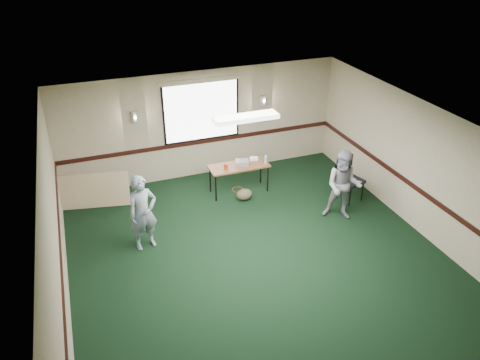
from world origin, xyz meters
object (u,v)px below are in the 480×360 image
object	(u,v)px
folding_table	(239,167)
conference_chair	(348,175)
person_left	(143,213)
projector	(242,163)
person_right	(343,186)

from	to	relation	value
folding_table	conference_chair	bearing A→B (deg)	-26.62
folding_table	person_left	world-z (taller)	person_left
projector	person_right	xyz separation A→B (m)	(1.62, -1.84, 0.04)
conference_chair	person_right	distance (m)	0.90
projector	person_left	bearing A→B (deg)	-135.17
projector	conference_chair	distance (m)	2.47
folding_table	person_right	world-z (taller)	person_right
folding_table	person_left	distance (m)	2.85
person_right	projector	bearing A→B (deg)	164.66
conference_chair	person_right	bearing A→B (deg)	-145.18
folding_table	projector	size ratio (longest dim) A/B	4.66
conference_chair	person_left	size ratio (longest dim) A/B	0.65
person_right	conference_chair	bearing A→B (deg)	83.92
conference_chair	person_left	world-z (taller)	person_left
folding_table	person_left	xyz separation A→B (m)	(-2.49, -1.37, 0.13)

